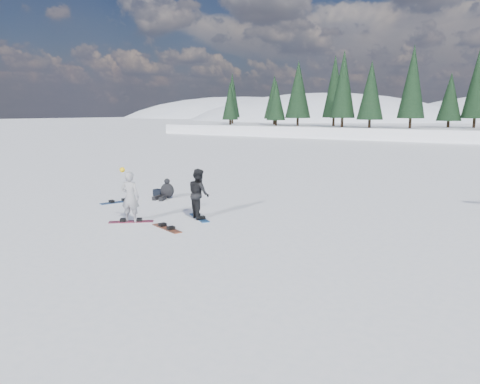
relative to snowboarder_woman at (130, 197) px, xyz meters
name	(u,v)px	position (x,y,z in m)	size (l,w,h in m)	color
ground	(195,221)	(1.77, 1.30, -0.89)	(420.00, 420.00, 0.00)	white
alpine_backdrop	(480,157)	(-9.95, 190.47, -14.86)	(412.50, 227.00, 53.20)	white
snowboarder_woman	(130,197)	(0.00, 0.00, 0.00)	(0.75, 0.63, 1.90)	#A5A5AA
snowboarder_man	(199,194)	(1.58, 1.76, 0.00)	(0.86, 0.67, 1.78)	black
seated_rider	(166,191)	(-1.99, 3.98, -0.55)	(0.75, 1.10, 0.87)	black
gear_bag	(159,193)	(-2.69, 4.24, -0.74)	(0.45, 0.30, 0.30)	black
snowboard_woman	(131,222)	(0.00, 0.00, -0.87)	(1.50, 0.28, 0.03)	maroon
snowboard_man	(199,218)	(1.58, 1.76, -0.87)	(1.50, 0.28, 0.03)	#194D8D
snowboard_loose_a	(118,202)	(-3.06, 2.19, -0.87)	(1.50, 0.28, 0.03)	navy
snowboard_loose_b	(167,228)	(1.64, -0.01, -0.87)	(1.50, 0.28, 0.03)	#994321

